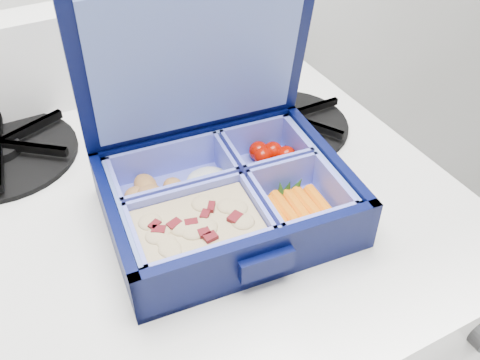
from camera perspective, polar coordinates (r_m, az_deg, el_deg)
bento_box at (r=0.54m, az=-1.43°, el=-1.92°), size 0.25×0.21×0.06m
burner_grate at (r=0.68m, az=4.88°, el=6.46°), size 0.16×0.16×0.02m
burner_grate_rear at (r=0.69m, az=-24.15°, el=2.98°), size 0.23×0.23×0.02m
fork at (r=0.68m, az=-0.93°, el=5.66°), size 0.11×0.15×0.01m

